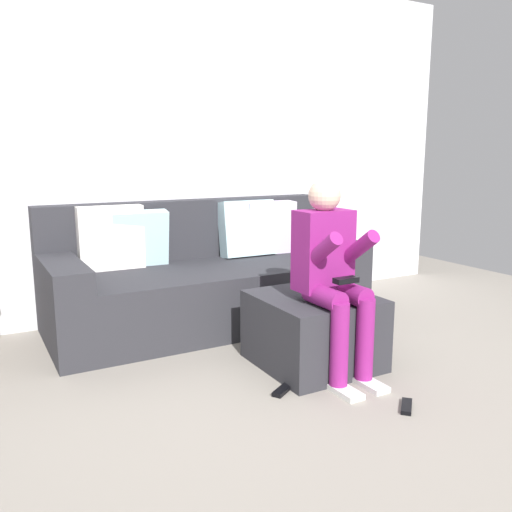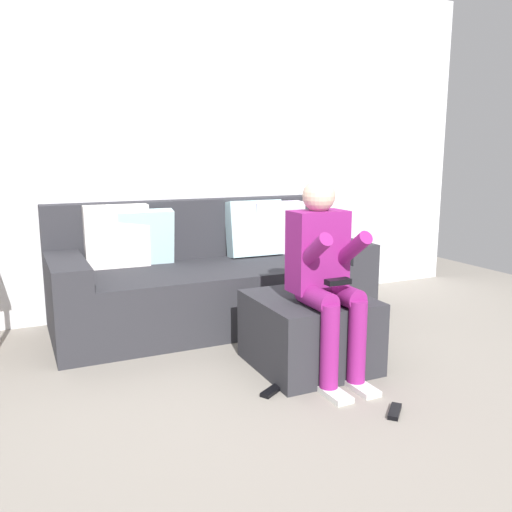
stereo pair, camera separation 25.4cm
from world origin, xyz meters
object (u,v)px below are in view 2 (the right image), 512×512
couch_sectional (211,278)px  remote_by_storage_bin (272,391)px  ottoman (309,331)px  remote_near_ottoman (395,411)px  person_seated (325,269)px

couch_sectional → remote_by_storage_bin: (-0.14, -1.34, -0.32)m
ottoman → couch_sectional: bearing=101.9°
couch_sectional → remote_near_ottoman: couch_sectional is taller
ottoman → remote_by_storage_bin: 0.49m
couch_sectional → person_seated: size_ratio=2.06×
remote_near_ottoman → remote_by_storage_bin: size_ratio=1.01×
remote_near_ottoman → remote_by_storage_bin: (-0.45, 0.46, 0.00)m
couch_sectional → remote_by_storage_bin: bearing=-96.1°
person_seated → remote_by_storage_bin: bearing=-167.7°
couch_sectional → remote_by_storage_bin: size_ratio=14.76×
ottoman → person_seated: 0.45m
ottoman → person_seated: size_ratio=0.60×
person_seated → remote_near_ottoman: person_seated is taller
couch_sectional → remote_near_ottoman: bearing=-80.4°
couch_sectional → ottoman: size_ratio=3.44×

